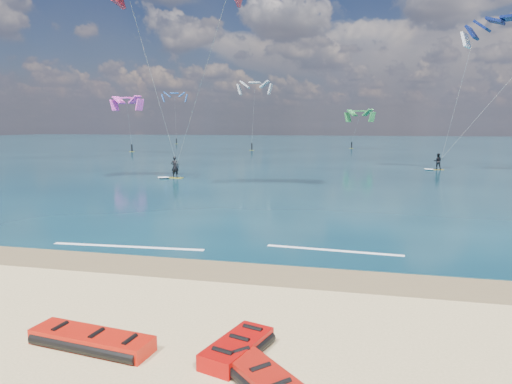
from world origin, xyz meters
TOP-DOWN VIEW (x-y plane):
  - ground at (0.00, 40.00)m, footprint 320.00×320.00m
  - wet_sand_strip at (0.00, 3.00)m, footprint 320.00×2.40m
  - sea at (0.00, 104.00)m, footprint 320.00×200.00m
  - packed_kite_left at (0.81, -2.99)m, footprint 3.31×1.52m
  - packed_kite_mid at (4.81, -3.53)m, footprint 2.52×2.50m
  - packed_kite_right at (4.17, -2.65)m, footprint 1.75×2.39m
  - kitesurfer_main at (-8.11, 23.87)m, footprint 12.55×10.91m
  - kitesurfer_far at (17.85, 39.78)m, footprint 12.07×8.26m
  - shoreline_foam at (1.19, 5.59)m, footprint 14.40×1.91m
  - distant_kites at (-21.85, 79.99)m, footprint 51.84×38.63m

SIDE VIEW (x-z plane):
  - ground at x=0.00m, z-range 0.00..0.00m
  - packed_kite_left at x=0.81m, z-range -0.21..0.21m
  - packed_kite_mid at x=4.81m, z-range -0.20..0.20m
  - packed_kite_right at x=4.17m, z-range -0.21..0.21m
  - wet_sand_strip at x=0.00m, z-range 0.00..0.01m
  - sea at x=0.00m, z-range 0.00..0.04m
  - shoreline_foam at x=1.19m, z-range 0.04..0.05m
  - distant_kites at x=-21.85m, z-range -0.85..12.09m
  - kitesurfer_far at x=17.85m, z-range 0.23..16.97m
  - kitesurfer_main at x=-8.11m, z-range 0.13..18.21m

